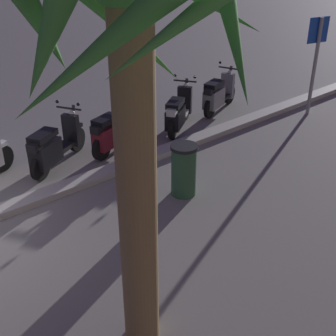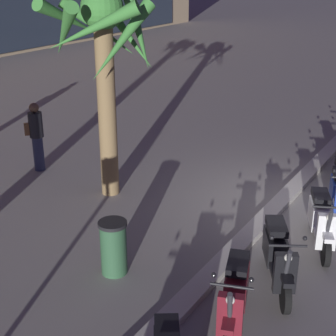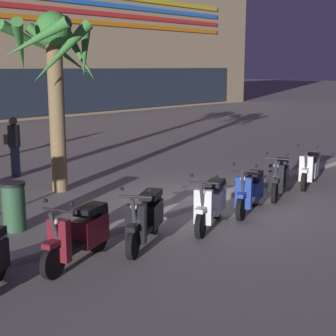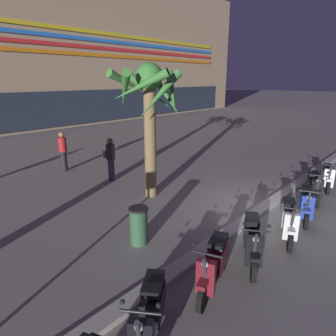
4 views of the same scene
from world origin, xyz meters
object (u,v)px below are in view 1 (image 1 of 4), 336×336
(crossing_sign, at_px, (316,55))
(scooter_maroon_far_back, at_px, (115,131))
(litter_bin, at_px, (184,170))
(palm_tree_far_corner, at_px, (133,51))
(scooter_black_mid_rear, at_px, (178,112))
(scooter_black_last_in_row, at_px, (54,146))
(scooter_grey_lead_nearest, at_px, (218,95))

(crossing_sign, bearing_deg, scooter_maroon_far_back, -15.14)
(litter_bin, bearing_deg, palm_tree_far_corner, 39.40)
(scooter_black_mid_rear, distance_m, scooter_black_last_in_row, 3.11)
(crossing_sign, xyz_separation_m, litter_bin, (5.14, 0.89, -1.02))
(scooter_maroon_far_back, relative_size, scooter_black_last_in_row, 1.03)
(litter_bin, bearing_deg, scooter_maroon_far_back, -92.49)
(scooter_black_last_in_row, bearing_deg, scooter_grey_lead_nearest, -178.85)
(litter_bin, bearing_deg, crossing_sign, -170.22)
(scooter_black_mid_rear, distance_m, litter_bin, 2.90)
(scooter_maroon_far_back, relative_size, litter_bin, 1.80)
(scooter_grey_lead_nearest, relative_size, scooter_black_last_in_row, 1.02)
(scooter_black_last_in_row, relative_size, litter_bin, 1.75)
(scooter_grey_lead_nearest, distance_m, scooter_black_mid_rear, 1.62)
(scooter_black_mid_rear, xyz_separation_m, litter_bin, (1.86, 2.22, 0.03))
(scooter_grey_lead_nearest, relative_size, scooter_black_mid_rear, 1.09)
(scooter_grey_lead_nearest, height_order, litter_bin, scooter_grey_lead_nearest)
(palm_tree_far_corner, bearing_deg, scooter_grey_lead_nearest, -142.73)
(crossing_sign, height_order, litter_bin, crossing_sign)
(scooter_grey_lead_nearest, relative_size, crossing_sign, 0.71)
(litter_bin, bearing_deg, scooter_black_last_in_row, -62.39)
(scooter_black_mid_rear, bearing_deg, scooter_black_last_in_row, -2.95)
(scooter_black_last_in_row, bearing_deg, litter_bin, 117.61)
(scooter_black_last_in_row, bearing_deg, palm_tree_far_corner, 74.38)
(scooter_black_last_in_row, distance_m, crossing_sign, 6.64)
(scooter_grey_lead_nearest, height_order, crossing_sign, crossing_sign)
(scooter_black_mid_rear, height_order, litter_bin, scooter_black_mid_rear)
(scooter_grey_lead_nearest, bearing_deg, scooter_black_mid_rear, 9.02)
(scooter_grey_lead_nearest, distance_m, crossing_sign, 2.54)
(scooter_grey_lead_nearest, bearing_deg, palm_tree_far_corner, 37.27)
(palm_tree_far_corner, distance_m, litter_bin, 4.26)
(scooter_grey_lead_nearest, xyz_separation_m, palm_tree_far_corner, (5.94, 4.52, 2.81))
(scooter_grey_lead_nearest, bearing_deg, scooter_black_last_in_row, 1.15)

